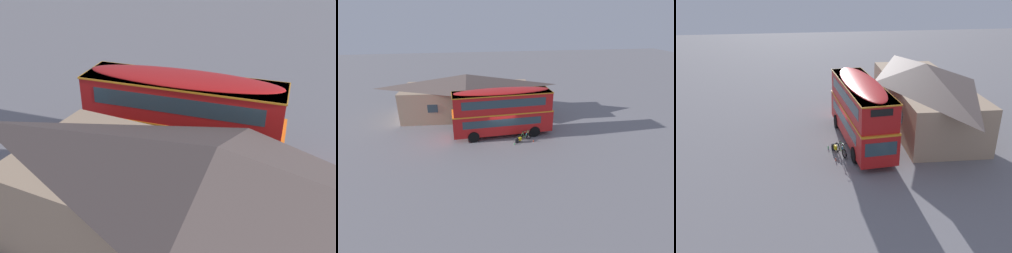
{
  "view_description": "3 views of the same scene",
  "coord_description": "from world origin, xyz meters",
  "views": [
    {
      "loc": [
        -5.7,
        16.44,
        11.09
      ],
      "look_at": [
        0.94,
        0.34,
        1.77
      ],
      "focal_mm": 41.02,
      "sensor_mm": 36.0,
      "label": 1
    },
    {
      "loc": [
        -3.05,
        -23.77,
        11.75
      ],
      "look_at": [
        0.37,
        -0.26,
        1.21
      ],
      "focal_mm": 28.0,
      "sensor_mm": 36.0,
      "label": 2
    },
    {
      "loc": [
        23.59,
        -4.17,
        11.32
      ],
      "look_at": [
        0.2,
        -0.67,
        1.35
      ],
      "focal_mm": 37.27,
      "sensor_mm": 36.0,
      "label": 3
    }
  ],
  "objects": [
    {
      "name": "water_bottle_red_squeeze",
      "position": [
        2.88,
        -1.64,
        0.11
      ],
      "size": [
        0.07,
        0.07,
        0.24
      ],
      "color": "#D84C33",
      "rests_on": "ground"
    },
    {
      "name": "ground_plane",
      "position": [
        0.0,
        0.0,
        0.0
      ],
      "size": [
        120.0,
        120.0,
        0.0
      ],
      "primitive_type": "plane",
      "color": "slate"
    },
    {
      "name": "pub_building",
      "position": [
        -3.28,
        6.62,
        2.56
      ],
      "size": [
        15.47,
        6.81,
        5.03
      ],
      "color": "tan",
      "rests_on": "ground"
    },
    {
      "name": "double_decker_bus",
      "position": [
        0.13,
        0.56,
        2.64
      ],
      "size": [
        10.09,
        3.18,
        4.79
      ],
      "color": "black",
      "rests_on": "ground"
    },
    {
      "name": "backpack_on_ground",
      "position": [
        1.22,
        -1.59,
        0.26
      ],
      "size": [
        0.3,
        0.31,
        0.51
      ],
      "color": "black",
      "rests_on": "ground"
    },
    {
      "name": "touring_bicycle",
      "position": [
        1.98,
        -1.21,
        0.37
      ],
      "size": [
        1.72,
        0.8,
        1.06
      ],
      "color": "black",
      "rests_on": "ground"
    },
    {
      "name": "water_bottle_green_metal",
      "position": [
        0.94,
        -1.94,
        0.1
      ],
      "size": [
        0.08,
        0.08,
        0.22
      ],
      "color": "green",
      "rests_on": "ground"
    }
  ]
}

